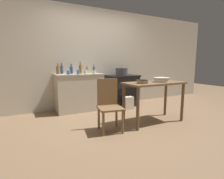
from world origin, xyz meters
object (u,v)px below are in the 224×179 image
Objects in this scene: mixing_bowl_large at (161,79)px; cup_right at (86,72)px; bottle_center at (58,70)px; cup_end_right at (78,72)px; stove at (122,90)px; cup_far_right at (69,72)px; work_table at (154,89)px; mixing_bowl_small at (143,81)px; bottle_left at (94,70)px; bottle_far_left at (87,70)px; bottle_center_left at (62,70)px; chair at (109,104)px; bottle_center_right at (80,69)px; flour_sack at (128,103)px; cup_mid_right at (94,72)px; bottle_mid_left at (71,70)px; stock_pot at (122,72)px.

mixing_bowl_large is 1.79m from cup_right.
bottle_center is 0.48m from cup_end_right.
bottle_center is (-1.65, 0.13, 0.58)m from stove.
cup_far_right reaches higher than stove.
work_table is at bearing -95.64° from stove.
bottle_left is (-0.28, 1.69, 0.16)m from mixing_bowl_small.
cup_end_right is (-1.24, -0.12, 0.53)m from stove.
bottle_far_left is 0.55m from cup_far_right.
cup_end_right is at bearing -31.99° from bottle_center.
bottle_center_left reaches higher than mixing_bowl_large.
bottle_left is at bearing 30.48° from cup_end_right.
cup_end_right is at bearing 106.58° from chair.
cup_end_right is at bearing -47.78° from bottle_center_left.
mixing_bowl_small is 0.78× the size of bottle_center_right.
mixing_bowl_large is (0.08, -1.06, 0.68)m from flour_sack.
flour_sack is at bearing -15.53° from cup_far_right.
cup_mid_right reaches higher than chair.
mixing_bowl_large reaches higher than mixing_bowl_small.
bottle_mid_left is 0.91× the size of bottle_center_left.
cup_mid_right is at bearing -19.34° from cup_right.
stock_pot is (-0.03, -0.03, 0.51)m from stove.
cup_right is at bearing -118.27° from bottle_far_left.
mixing_bowl_small is at bearing -54.08° from bottle_center.
stock_pot reaches higher than stove.
cup_end_right is at bearing -149.52° from bottle_left.
bottle_center is at bearing -177.04° from bottle_left.
cup_mid_right is (-0.70, 1.34, 0.28)m from work_table.
bottle_center_right reaches higher than cup_end_right.
bottle_left reaches higher than mixing_bowl_small.
bottle_center_left is at bearing 156.47° from flour_sack.
stock_pot reaches higher than chair.
bottle_center_right is at bearing 19.91° from cup_far_right.
chair is 1.42m from cup_mid_right.
mixing_bowl_large is at bearing -88.54° from stock_pot.
bottle_center_right reaches higher than flour_sack.
cup_right is at bearing 122.44° from work_table.
bottle_center_right is at bearing 175.09° from stock_pot.
bottle_far_left is at bearing 61.73° from cup_right.
cup_end_right is (-1.17, 0.31, 0.79)m from flour_sack.
cup_right is (0.30, -0.16, -0.04)m from bottle_mid_left.
cup_end_right is (-0.31, -0.27, -0.02)m from bottle_far_left.
cup_right is at bearing 158.27° from flour_sack.
bottle_mid_left reaches higher than mixing_bowl_large.
bottle_center_right is at bearing 176.52° from stove.
cup_mid_right reaches higher than mixing_bowl_large.
bottle_center_right is at bearing 147.83° from cup_mid_right.
work_table is at bearing -49.96° from bottle_center_left.
mixing_bowl_small is at bearing -106.98° from stove.
stove is at bearing 73.02° from mixing_bowl_small.
bottle_far_left is (-0.48, 1.66, 0.14)m from mixing_bowl_small.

